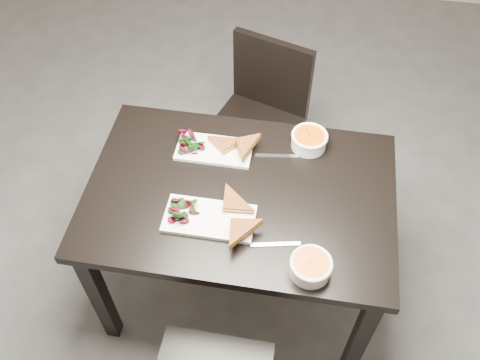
# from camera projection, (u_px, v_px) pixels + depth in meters

# --- Properties ---
(ground) EXTENTS (5.00, 5.00, 0.00)m
(ground) POSITION_uv_depth(u_px,v_px,m) (265.00, 242.00, 2.74)
(ground) COLOR #47474C
(ground) RESTS_ON ground
(table) EXTENTS (1.20, 0.80, 0.75)m
(table) POSITION_uv_depth(u_px,v_px,m) (240.00, 206.00, 2.09)
(table) COLOR black
(table) RESTS_ON ground
(chair_far) EXTENTS (0.53, 0.53, 0.85)m
(chair_far) POSITION_uv_depth(u_px,v_px,m) (261.00, 112.00, 2.67)
(chair_far) COLOR black
(chair_far) RESTS_ON ground
(plate_near) EXTENTS (0.34, 0.17, 0.02)m
(plate_near) POSITION_uv_depth(u_px,v_px,m) (209.00, 219.00, 1.92)
(plate_near) COLOR white
(plate_near) RESTS_ON table
(sandwich_near) EXTENTS (0.18, 0.14, 0.05)m
(sandwich_near) POSITION_uv_depth(u_px,v_px,m) (227.00, 212.00, 1.90)
(sandwich_near) COLOR #9A4D20
(sandwich_near) RESTS_ON plate_near
(salad_near) EXTENTS (0.11, 0.09, 0.05)m
(salad_near) POSITION_uv_depth(u_px,v_px,m) (182.00, 210.00, 1.91)
(salad_near) COLOR black
(salad_near) RESTS_ON plate_near
(soup_bowl_near) EXTENTS (0.15, 0.15, 0.07)m
(soup_bowl_near) POSITION_uv_depth(u_px,v_px,m) (311.00, 266.00, 1.76)
(soup_bowl_near) COLOR white
(soup_bowl_near) RESTS_ON table
(cutlery_near) EXTENTS (0.18, 0.05, 0.00)m
(cutlery_near) POSITION_uv_depth(u_px,v_px,m) (276.00, 244.00, 1.86)
(cutlery_near) COLOR silver
(cutlery_near) RESTS_ON table
(plate_far) EXTENTS (0.31, 0.16, 0.02)m
(plate_far) POSITION_uv_depth(u_px,v_px,m) (214.00, 150.00, 2.14)
(plate_far) COLOR white
(plate_far) RESTS_ON table
(sandwich_far) EXTENTS (0.19, 0.19, 0.05)m
(sandwich_far) POSITION_uv_depth(u_px,v_px,m) (229.00, 149.00, 2.10)
(sandwich_far) COLOR #9A4D20
(sandwich_far) RESTS_ON plate_far
(salad_far) EXTENTS (0.10, 0.09, 0.04)m
(salad_far) POSITION_uv_depth(u_px,v_px,m) (190.00, 142.00, 2.13)
(salad_far) COLOR black
(salad_far) RESTS_ON plate_far
(soup_bowl_far) EXTENTS (0.15, 0.15, 0.07)m
(soup_bowl_far) POSITION_uv_depth(u_px,v_px,m) (309.00, 140.00, 2.13)
(soup_bowl_far) COLOR white
(soup_bowl_far) RESTS_ON table
(cutlery_far) EXTENTS (0.18, 0.04, 0.00)m
(cutlery_far) POSITION_uv_depth(u_px,v_px,m) (276.00, 156.00, 2.13)
(cutlery_far) COLOR silver
(cutlery_far) RESTS_ON table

